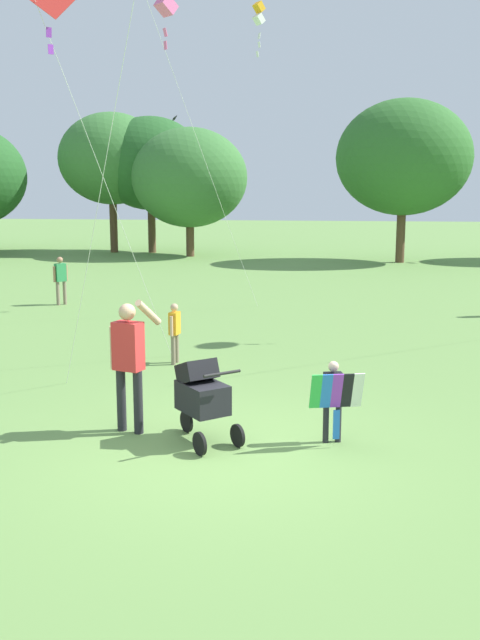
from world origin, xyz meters
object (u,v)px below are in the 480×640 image
object	(u,v)px
kite_orange_delta	(257,19)
kite_adult_black	(52,5)
child_with_butterfly_kite	(334,394)
person_adult_flyer	(129,355)
person_sitting_far	(61,277)
stroller	(202,393)
person_red_shirt	(175,328)

from	to	relation	value
kite_orange_delta	kite_adult_black	bearing A→B (deg)	-104.56
child_with_butterfly_kite	person_adult_flyer	bearing A→B (deg)	178.46
person_sitting_far	kite_orange_delta	bearing A→B (deg)	4.73
child_with_butterfly_kite	kite_adult_black	size ratio (longest dim) A/B	0.16
child_with_butterfly_kite	kite_orange_delta	distance (m)	12.14
stroller	child_with_butterfly_kite	bearing A→B (deg)	5.44
person_adult_flyer	person_sitting_far	bearing A→B (deg)	116.15
person_adult_flyer	person_sitting_far	world-z (taller)	person_adult_flyer
kite_adult_black	person_red_shirt	bearing A→B (deg)	49.04
kite_adult_black	person_red_shirt	size ratio (longest dim) A/B	5.88
person_sitting_far	person_adult_flyer	bearing A→B (deg)	-63.85
stroller	person_sitting_far	distance (m)	11.29
child_with_butterfly_kite	stroller	xyz separation A→B (m)	(-1.59, -0.15, -0.01)
kite_adult_black	person_red_shirt	world-z (taller)	kite_adult_black
kite_orange_delta	person_sitting_far	xyz separation A→B (m)	(-5.14, -0.42, -6.36)
stroller	kite_adult_black	xyz separation A→B (m)	(-2.58, 2.26, 5.04)
child_with_butterfly_kite	kite_adult_black	bearing A→B (deg)	153.14
person_adult_flyer	person_sitting_far	xyz separation A→B (m)	(-4.69, 9.55, -0.25)
person_red_shirt	person_sitting_far	xyz separation A→B (m)	(-4.44, 5.94, 0.12)
person_red_shirt	stroller	bearing A→B (deg)	-72.37
child_with_butterfly_kite	person_red_shirt	size ratio (longest dim) A/B	0.94
child_with_butterfly_kite	person_red_shirt	xyz separation A→B (m)	(-2.80, 3.67, 0.02)
stroller	kite_adult_black	size ratio (longest dim) A/B	0.16
kite_adult_black	person_sitting_far	size ratio (longest dim) A/B	4.97
person_sitting_far	child_with_butterfly_kite	bearing A→B (deg)	-53.03
kite_orange_delta	person_red_shirt	distance (m)	9.11
child_with_butterfly_kite	person_adult_flyer	distance (m)	2.58
stroller	kite_adult_black	world-z (taller)	kite_adult_black
person_adult_flyer	person_red_shirt	bearing A→B (deg)	93.95
kite_adult_black	kite_orange_delta	distance (m)	8.33
child_with_butterfly_kite	person_sitting_far	distance (m)	12.04
stroller	kite_orange_delta	distance (m)	12.10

